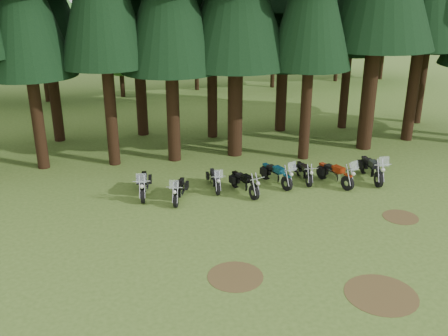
{
  "coord_description": "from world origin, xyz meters",
  "views": [
    {
      "loc": [
        -6.64,
        -15.14,
        8.88
      ],
      "look_at": [
        -1.64,
        5.0,
        1.0
      ],
      "focal_mm": 40.0,
      "sensor_mm": 36.0,
      "label": 1
    }
  ],
  "objects": [
    {
      "name": "motorcycle_7",
      "position": [
        5.34,
        4.35,
        0.53
      ],
      "size": [
        0.62,
        2.51,
        1.57
      ],
      "rotation": [
        0.0,
        0.0,
        -0.12
      ],
      "color": "black",
      "rests_on": "ground"
    },
    {
      "name": "decid_6",
      "position": [
        14.85,
        27.01,
        5.2
      ],
      "size": [
        7.06,
        6.86,
        8.82
      ],
      "color": "#301D10",
      "rests_on": "ground"
    },
    {
      "name": "decid_3",
      "position": [
        -4.71,
        25.13,
        4.51
      ],
      "size": [
        6.12,
        5.95,
        7.65
      ],
      "color": "#301D10",
      "rests_on": "ground"
    },
    {
      "name": "motorcycle_3",
      "position": [
        -0.89,
        4.28,
        0.46
      ],
      "size": [
        0.75,
        2.16,
        0.9
      ],
      "rotation": [
        0.0,
        0.0,
        0.28
      ],
      "color": "black",
      "rests_on": "ground"
    },
    {
      "name": "motorcycle_6",
      "position": [
        3.43,
        4.25,
        0.49
      ],
      "size": [
        1.03,
        2.3,
        1.47
      ],
      "rotation": [
        0.0,
        0.0,
        0.33
      ],
      "color": "black",
      "rests_on": "ground"
    },
    {
      "name": "dirt_patch_1",
      "position": [
        4.5,
        0.5,
        0.01
      ],
      "size": [
        1.4,
        1.4,
        0.01
      ],
      "primitive_type": "cylinder",
      "color": "#4C3D1E",
      "rests_on": "ground"
    },
    {
      "name": "motorcycle_5",
      "position": [
        2.22,
        5.0,
        0.41
      ],
      "size": [
        0.32,
        2.0,
        0.81
      ],
      "rotation": [
        0.0,
        0.0,
        -0.06
      ],
      "color": "black",
      "rests_on": "ground"
    },
    {
      "name": "motorcycle_2",
      "position": [
        -2.04,
        5.08,
        0.43
      ],
      "size": [
        0.4,
        2.02,
        1.27
      ],
      "rotation": [
        0.0,
        0.0,
        -0.05
      ],
      "color": "black",
      "rests_on": "ground"
    },
    {
      "name": "dirt_patch_2",
      "position": [
        1.0,
        -4.0,
        0.01
      ],
      "size": [
        2.2,
        2.2,
        0.01
      ],
      "primitive_type": "cylinder",
      "color": "#4C3D1E",
      "rests_on": "ground"
    },
    {
      "name": "decid_5",
      "position": [
        8.29,
        25.71,
        6.23
      ],
      "size": [
        8.45,
        8.21,
        10.56
      ],
      "color": "#301D10",
      "rests_on": "ground"
    },
    {
      "name": "decid_7",
      "position": [
        19.46,
        26.83,
        6.22
      ],
      "size": [
        8.44,
        8.2,
        10.55
      ],
      "color": "#301D10",
      "rests_on": "ground"
    },
    {
      "name": "motorcycle_4",
      "position": [
        0.8,
        4.87,
        0.48
      ],
      "size": [
        0.97,
        2.26,
        1.44
      ],
      "rotation": [
        0.0,
        0.0,
        0.31
      ],
      "color": "black",
      "rests_on": "ground"
    },
    {
      "name": "dirt_patch_0",
      "position": [
        -3.0,
        -2.0,
        0.01
      ],
      "size": [
        1.8,
        1.8,
        0.01
      ],
      "primitive_type": "cylinder",
      "color": "#4C3D1E",
      "rests_on": "ground"
    },
    {
      "name": "motorcycle_1",
      "position": [
        -3.8,
        4.26,
        0.44
      ],
      "size": [
        0.94,
        2.04,
        1.31
      ],
      "rotation": [
        0.0,
        0.0,
        -0.34
      ],
      "color": "black",
      "rests_on": "ground"
    },
    {
      "name": "motorcycle_0",
      "position": [
        -5.22,
        5.13,
        0.48
      ],
      "size": [
        0.6,
        2.3,
        1.44
      ],
      "rotation": [
        0.0,
        0.0,
        -0.14
      ],
      "color": "black",
      "rests_on": "ground"
    },
    {
      "name": "decid_4",
      "position": [
        1.58,
        26.32,
        4.37
      ],
      "size": [
        5.93,
        5.76,
        7.41
      ],
      "color": "#301D10",
      "rests_on": "ground"
    },
    {
      "name": "decid_2",
      "position": [
        -10.43,
        24.78,
        4.95
      ],
      "size": [
        6.72,
        6.53,
        8.4
      ],
      "color": "#301D10",
      "rests_on": "ground"
    },
    {
      "name": "ground",
      "position": [
        0.0,
        0.0,
        0.0
      ],
      "size": [
        120.0,
        120.0,
        0.0
      ],
      "primitive_type": "plane",
      "color": "#436222",
      "rests_on": "ground"
    }
  ]
}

